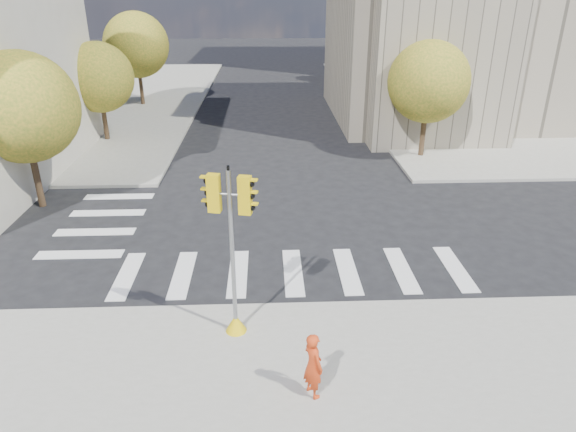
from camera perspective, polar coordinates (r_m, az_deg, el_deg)
The scene contains 14 objects.
ground at distance 18.69m, azimuth 0.55°, elevation -3.13°, with size 160.00×160.00×0.00m, color black.
sidewalk_far_right at distance 48.18m, azimuth 23.86°, elevation 12.05°, with size 28.00×40.00×0.15m, color gray.
sidewalk_far_left at distance 47.44m, azimuth -26.72°, elevation 11.38°, with size 28.00×40.00×0.15m, color gray.
civic_building at distance 39.34m, azimuth 23.91°, elevation 20.41°, with size 26.00×16.00×19.39m.
tree_lw_near at distance 23.13m, azimuth -27.45°, elevation 10.64°, with size 4.40×4.40×6.41m.
tree_lw_mid at distance 32.41m, azimuth -20.31°, elevation 14.23°, with size 4.00×4.00×5.77m.
tree_lw_far at distance 41.89m, azimuth -16.50°, elevation 17.76°, with size 4.80×4.80×6.95m.
tree_re_near at distance 28.23m, azimuth 15.35°, elevation 14.16°, with size 4.20×4.20×6.16m.
tree_re_mid at distance 39.70m, azimuth 10.26°, elevation 17.75°, with size 4.60×4.60×6.66m.
tree_re_far at distance 51.48m, azimuth 7.34°, elevation 18.79°, with size 4.00×4.00×5.88m.
lamp_near at distance 32.09m, azimuth 14.25°, elevation 16.36°, with size 0.35×0.18×8.11m.
lamp_far at distance 45.63m, azimuth 9.31°, elevation 18.90°, with size 0.35×0.18×8.11m.
traffic_signal at distance 13.07m, azimuth -6.13°, elevation -5.59°, with size 1.08×0.56×4.64m.
photographer at distance 11.77m, azimuth 2.80°, elevation -16.20°, with size 0.59×0.39×1.63m, color red.
Camera 1 is at (-0.89, -16.57, 8.59)m, focal length 32.00 mm.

